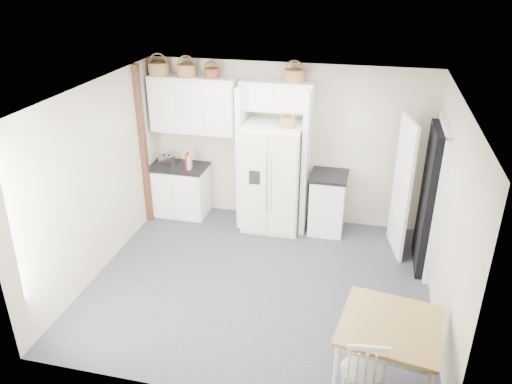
# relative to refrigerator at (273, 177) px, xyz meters

# --- Properties ---
(floor) EXTENTS (4.50, 4.50, 0.00)m
(floor) POSITION_rel_refrigerator_xyz_m (0.15, -1.61, -0.87)
(floor) COLOR #2C2B32
(floor) RESTS_ON ground
(ceiling) EXTENTS (4.50, 4.50, 0.00)m
(ceiling) POSITION_rel_refrigerator_xyz_m (0.15, -1.61, 1.73)
(ceiling) COLOR white
(ceiling) RESTS_ON wall_back
(wall_back) EXTENTS (4.50, 0.00, 4.50)m
(wall_back) POSITION_rel_refrigerator_xyz_m (0.15, 0.39, 0.43)
(wall_back) COLOR #B6A491
(wall_back) RESTS_ON floor
(wall_left) EXTENTS (0.00, 4.00, 4.00)m
(wall_left) POSITION_rel_refrigerator_xyz_m (-2.10, -1.61, 0.43)
(wall_left) COLOR #B6A491
(wall_left) RESTS_ON floor
(wall_right) EXTENTS (0.00, 4.00, 4.00)m
(wall_right) POSITION_rel_refrigerator_xyz_m (2.40, -1.61, 0.43)
(wall_right) COLOR #B6A491
(wall_right) RESTS_ON floor
(refrigerator) EXTENTS (0.90, 0.72, 1.74)m
(refrigerator) POSITION_rel_refrigerator_xyz_m (0.00, 0.00, 0.00)
(refrigerator) COLOR white
(refrigerator) RESTS_ON floor
(base_cab_left) EXTENTS (0.91, 0.58, 0.85)m
(base_cab_left) POSITION_rel_refrigerator_xyz_m (-1.63, 0.09, -0.45)
(base_cab_left) COLOR white
(base_cab_left) RESTS_ON floor
(base_cab_right) EXTENTS (0.53, 0.64, 0.93)m
(base_cab_right) POSITION_rel_refrigerator_xyz_m (0.88, 0.09, -0.40)
(base_cab_right) COLOR white
(base_cab_right) RESTS_ON floor
(dining_table) EXTENTS (1.08, 1.08, 0.80)m
(dining_table) POSITION_rel_refrigerator_xyz_m (1.80, -3.06, -0.47)
(dining_table) COLOR olive
(dining_table) RESTS_ON floor
(windsor_chair) EXTENTS (0.47, 0.43, 0.87)m
(windsor_chair) POSITION_rel_refrigerator_xyz_m (1.57, -3.36, -0.44)
(windsor_chair) COLOR white
(windsor_chair) RESTS_ON floor
(counter_left) EXTENTS (0.95, 0.61, 0.04)m
(counter_left) POSITION_rel_refrigerator_xyz_m (-1.63, 0.09, -0.01)
(counter_left) COLOR black
(counter_left) RESTS_ON base_cab_left
(counter_right) EXTENTS (0.57, 0.68, 0.04)m
(counter_right) POSITION_rel_refrigerator_xyz_m (0.88, 0.09, 0.08)
(counter_right) COLOR black
(counter_right) RESTS_ON base_cab_right
(toaster) EXTENTS (0.27, 0.21, 0.17)m
(toaster) POSITION_rel_refrigerator_xyz_m (-1.82, 0.08, 0.10)
(toaster) COLOR silver
(toaster) RESTS_ON counter_left
(cookbook_red) EXTENTS (0.07, 0.17, 0.26)m
(cookbook_red) POSITION_rel_refrigerator_xyz_m (-1.43, 0.01, 0.14)
(cookbook_red) COLOR #A21E19
(cookbook_red) RESTS_ON counter_left
(cookbook_cream) EXTENTS (0.06, 0.16, 0.24)m
(cookbook_cream) POSITION_rel_refrigerator_xyz_m (-1.39, 0.01, 0.13)
(cookbook_cream) COLOR beige
(cookbook_cream) RESTS_ON counter_left
(basket_upper_a) EXTENTS (0.33, 0.33, 0.19)m
(basket_upper_a) POSITION_rel_refrigerator_xyz_m (-1.89, 0.22, 1.57)
(basket_upper_a) COLOR olive
(basket_upper_a) RESTS_ON upper_cabinet
(basket_upper_b) EXTENTS (0.31, 0.31, 0.18)m
(basket_upper_b) POSITION_rel_refrigerator_xyz_m (-1.43, 0.22, 1.57)
(basket_upper_b) COLOR olive
(basket_upper_b) RESTS_ON upper_cabinet
(basket_upper_c) EXTENTS (0.24, 0.24, 0.14)m
(basket_upper_c) POSITION_rel_refrigerator_xyz_m (-1.02, 0.22, 1.55)
(basket_upper_c) COLOR maroon
(basket_upper_c) RESTS_ON upper_cabinet
(basket_bridge_b) EXTENTS (0.31, 0.31, 0.18)m
(basket_bridge_b) POSITION_rel_refrigerator_xyz_m (0.25, 0.22, 1.57)
(basket_bridge_b) COLOR olive
(basket_bridge_b) RESTS_ON bridge_cabinet
(basket_fridge_b) EXTENTS (0.23, 0.23, 0.12)m
(basket_fridge_b) POSITION_rel_refrigerator_xyz_m (0.23, -0.10, 0.93)
(basket_fridge_b) COLOR olive
(basket_fridge_b) RESTS_ON refrigerator
(upper_cabinet) EXTENTS (1.40, 0.34, 0.90)m
(upper_cabinet) POSITION_rel_refrigerator_xyz_m (-1.35, 0.22, 1.03)
(upper_cabinet) COLOR white
(upper_cabinet) RESTS_ON wall_back
(bridge_cabinet) EXTENTS (1.12, 0.34, 0.45)m
(bridge_cabinet) POSITION_rel_refrigerator_xyz_m (-0.00, 0.22, 1.25)
(bridge_cabinet) COLOR white
(bridge_cabinet) RESTS_ON wall_back
(fridge_panel_left) EXTENTS (0.08, 0.60, 2.30)m
(fridge_panel_left) POSITION_rel_refrigerator_xyz_m (-0.51, 0.09, 0.28)
(fridge_panel_left) COLOR white
(fridge_panel_left) RESTS_ON floor
(fridge_panel_right) EXTENTS (0.08, 0.60, 2.30)m
(fridge_panel_right) POSITION_rel_refrigerator_xyz_m (0.51, 0.09, 0.28)
(fridge_panel_right) COLOR white
(fridge_panel_right) RESTS_ON floor
(trim_post) EXTENTS (0.09, 0.09, 2.60)m
(trim_post) POSITION_rel_refrigerator_xyz_m (-2.05, -0.26, 0.43)
(trim_post) COLOR #3F2B1A
(trim_post) RESTS_ON floor
(doorway_void) EXTENTS (0.18, 0.85, 2.05)m
(doorway_void) POSITION_rel_refrigerator_xyz_m (2.31, -0.61, 0.15)
(doorway_void) COLOR black
(doorway_void) RESTS_ON floor
(door_slab) EXTENTS (0.21, 0.79, 2.05)m
(door_slab) POSITION_rel_refrigerator_xyz_m (1.95, -0.28, 0.15)
(door_slab) COLOR white
(door_slab) RESTS_ON floor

